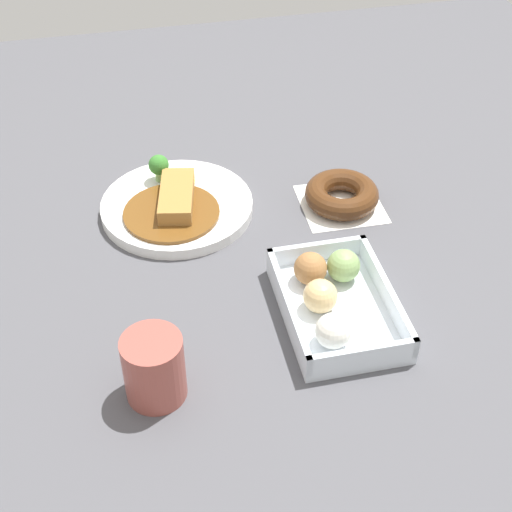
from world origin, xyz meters
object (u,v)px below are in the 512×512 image
(coffee_mug, at_px, (154,368))
(curry_plate, at_px, (176,204))
(donut_box, at_px, (333,300))
(chocolate_ring_donut, at_px, (342,195))

(coffee_mug, bearing_deg, curry_plate, 168.35)
(donut_box, distance_m, chocolate_ring_donut, 0.24)
(donut_box, relative_size, chocolate_ring_donut, 1.65)
(chocolate_ring_donut, bearing_deg, donut_box, -20.31)
(curry_plate, bearing_deg, chocolate_ring_donut, 81.80)
(curry_plate, xyz_separation_m, coffee_mug, (0.35, -0.07, 0.03))
(donut_box, xyz_separation_m, chocolate_ring_donut, (-0.23, 0.08, -0.00))
(donut_box, relative_size, coffee_mug, 2.36)
(coffee_mug, bearing_deg, donut_box, 109.31)
(curry_plate, height_order, donut_box, curry_plate)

